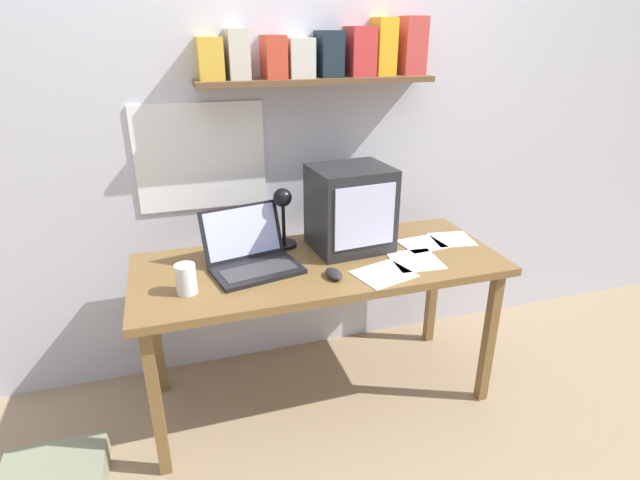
% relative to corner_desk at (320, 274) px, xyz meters
% --- Properties ---
extents(ground_plane, '(12.00, 12.00, 0.00)m').
position_rel_corner_desk_xyz_m(ground_plane, '(0.00, 0.00, -0.65)').
color(ground_plane, '#987F62').
extents(back_wall, '(5.60, 0.24, 2.60)m').
position_rel_corner_desk_xyz_m(back_wall, '(0.00, 0.45, 0.66)').
color(back_wall, silver).
rests_on(back_wall, ground_plane).
extents(corner_desk, '(1.59, 0.65, 0.71)m').
position_rel_corner_desk_xyz_m(corner_desk, '(0.00, 0.00, 0.00)').
color(corner_desk, brown).
rests_on(corner_desk, ground_plane).
extents(crt_monitor, '(0.36, 0.32, 0.38)m').
position_rel_corner_desk_xyz_m(crt_monitor, '(0.18, 0.11, 0.25)').
color(crt_monitor, '#232326').
rests_on(crt_monitor, corner_desk).
extents(laptop, '(0.41, 0.37, 0.24)m').
position_rel_corner_desk_xyz_m(laptop, '(-0.29, 0.04, 0.13)').
color(laptop, black).
rests_on(laptop, corner_desk).
extents(desk_lamp, '(0.11, 0.15, 0.29)m').
position_rel_corner_desk_xyz_m(desk_lamp, '(-0.12, 0.18, 0.25)').
color(desk_lamp, black).
rests_on(desk_lamp, corner_desk).
extents(juice_glass, '(0.08, 0.08, 0.12)m').
position_rel_corner_desk_xyz_m(juice_glass, '(-0.57, -0.12, 0.12)').
color(juice_glass, white).
rests_on(juice_glass, corner_desk).
extents(computer_mouse, '(0.07, 0.11, 0.03)m').
position_rel_corner_desk_xyz_m(computer_mouse, '(0.01, -0.16, 0.08)').
color(computer_mouse, '#232326').
rests_on(computer_mouse, corner_desk).
extents(open_notebook, '(0.20, 0.19, 0.00)m').
position_rel_corner_desk_xyz_m(open_notebook, '(0.51, 0.03, 0.07)').
color(open_notebook, white).
rests_on(open_notebook, corner_desk).
extents(printed_handout, '(0.22, 0.23, 0.00)m').
position_rel_corner_desk_xyz_m(printed_handout, '(0.40, -0.12, 0.07)').
color(printed_handout, white).
rests_on(printed_handout, corner_desk).
extents(loose_paper_near_laptop, '(0.21, 0.21, 0.00)m').
position_rel_corner_desk_xyz_m(loose_paper_near_laptop, '(0.68, 0.04, 0.07)').
color(loose_paper_near_laptop, silver).
rests_on(loose_paper_near_laptop, corner_desk).
extents(loose_paper_near_monitor, '(0.27, 0.24, 0.00)m').
position_rel_corner_desk_xyz_m(loose_paper_near_monitor, '(0.21, -0.20, 0.07)').
color(loose_paper_near_monitor, silver).
rests_on(loose_paper_near_monitor, corner_desk).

